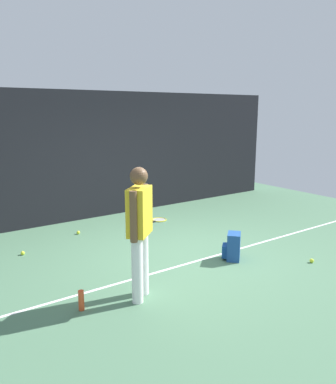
{
  "coord_description": "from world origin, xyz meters",
  "views": [
    {
      "loc": [
        -3.73,
        -4.86,
        2.37
      ],
      "look_at": [
        0.0,
        0.4,
        1.0
      ],
      "focal_mm": 36.16,
      "sensor_mm": 36.0,
      "label": 1
    }
  ],
  "objects_px": {
    "tennis_ball_near_player": "(23,253)",
    "water_bottle": "(81,300)",
    "backpack": "(233,247)",
    "tennis_ball_by_fence": "(312,261)",
    "tennis_ball_mid_court": "(78,233)",
    "tennis_player": "(140,226)",
    "tennis_racket": "(158,220)"
  },
  "relations": [
    {
      "from": "tennis_ball_by_fence",
      "to": "tennis_ball_mid_court",
      "type": "bearing_deg",
      "value": 125.03
    },
    {
      "from": "tennis_ball_mid_court",
      "to": "water_bottle",
      "type": "relative_size",
      "value": 0.26
    },
    {
      "from": "tennis_ball_near_player",
      "to": "tennis_racket",
      "type": "bearing_deg",
      "value": 7.47
    },
    {
      "from": "tennis_ball_by_fence",
      "to": "water_bottle",
      "type": "height_order",
      "value": "water_bottle"
    },
    {
      "from": "tennis_racket",
      "to": "backpack",
      "type": "xyz_separation_m",
      "value": [
        -0.28,
        -2.55,
        0.2
      ]
    },
    {
      "from": "backpack",
      "to": "tennis_ball_by_fence",
      "type": "relative_size",
      "value": 6.67
    },
    {
      "from": "backpack",
      "to": "tennis_ball_near_player",
      "type": "relative_size",
      "value": 6.67
    },
    {
      "from": "tennis_player",
      "to": "tennis_ball_by_fence",
      "type": "xyz_separation_m",
      "value": [
        2.82,
        -0.57,
        -0.93
      ]
    },
    {
      "from": "tennis_ball_by_fence",
      "to": "water_bottle",
      "type": "bearing_deg",
      "value": 168.72
    },
    {
      "from": "backpack",
      "to": "tennis_ball_mid_court",
      "type": "distance_m",
      "value": 3.08
    },
    {
      "from": "tennis_ball_near_player",
      "to": "tennis_ball_by_fence",
      "type": "bearing_deg",
      "value": -39.38
    },
    {
      "from": "tennis_ball_near_player",
      "to": "tennis_ball_by_fence",
      "type": "relative_size",
      "value": 1.0
    },
    {
      "from": "tennis_ball_mid_court",
      "to": "backpack",
      "type": "bearing_deg",
      "value": -60.16
    },
    {
      "from": "tennis_ball_near_player",
      "to": "water_bottle",
      "type": "height_order",
      "value": "water_bottle"
    },
    {
      "from": "tennis_ball_mid_court",
      "to": "tennis_player",
      "type": "bearing_deg",
      "value": -97.1
    },
    {
      "from": "tennis_player",
      "to": "water_bottle",
      "type": "relative_size",
      "value": 6.76
    },
    {
      "from": "tennis_player",
      "to": "tennis_ball_mid_court",
      "type": "height_order",
      "value": "tennis_player"
    },
    {
      "from": "backpack",
      "to": "tennis_ball_mid_court",
      "type": "height_order",
      "value": "backpack"
    },
    {
      "from": "tennis_ball_mid_court",
      "to": "water_bottle",
      "type": "xyz_separation_m",
      "value": [
        -1.11,
        -2.79,
        0.09
      ]
    },
    {
      "from": "tennis_ball_by_fence",
      "to": "tennis_ball_mid_court",
      "type": "relative_size",
      "value": 1.0
    },
    {
      "from": "tennis_ball_near_player",
      "to": "tennis_ball_mid_court",
      "type": "bearing_deg",
      "value": 23.19
    },
    {
      "from": "tennis_ball_by_fence",
      "to": "tennis_ball_mid_court",
      "type": "height_order",
      "value": "same"
    },
    {
      "from": "tennis_ball_by_fence",
      "to": "tennis_ball_mid_court",
      "type": "xyz_separation_m",
      "value": [
        -2.46,
        3.5,
        0.0
      ]
    },
    {
      "from": "backpack",
      "to": "water_bottle",
      "type": "distance_m",
      "value": 2.65
    },
    {
      "from": "water_bottle",
      "to": "backpack",
      "type": "bearing_deg",
      "value": 2.62
    },
    {
      "from": "tennis_racket",
      "to": "tennis_ball_by_fence",
      "type": "distance_m",
      "value": 3.45
    },
    {
      "from": "tennis_player",
      "to": "tennis_ball_by_fence",
      "type": "height_order",
      "value": "tennis_player"
    },
    {
      "from": "tennis_ball_by_fence",
      "to": "water_bottle",
      "type": "relative_size",
      "value": 0.26
    },
    {
      "from": "tennis_ball_near_player",
      "to": "water_bottle",
      "type": "bearing_deg",
      "value": -88.06
    },
    {
      "from": "tennis_player",
      "to": "tennis_ball_near_player",
      "type": "bearing_deg",
      "value": 68.07
    },
    {
      "from": "tennis_racket",
      "to": "water_bottle",
      "type": "xyz_separation_m",
      "value": [
        -2.92,
        -2.67,
        0.11
      ]
    },
    {
      "from": "water_bottle",
      "to": "tennis_ball_mid_court",
      "type": "bearing_deg",
      "value": 68.25
    }
  ]
}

